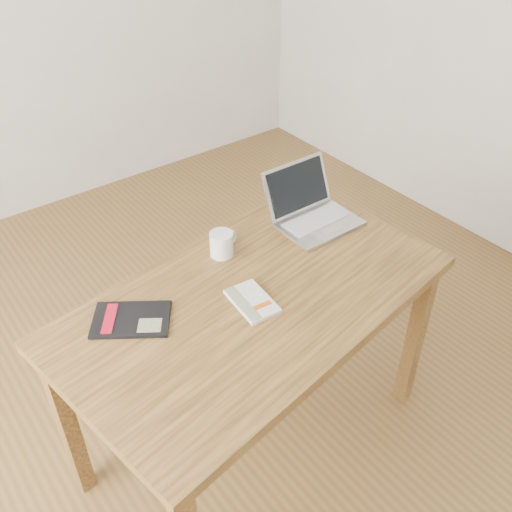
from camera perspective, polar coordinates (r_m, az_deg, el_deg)
room at (r=1.57m, az=-9.77°, el=14.34°), size 4.04×4.04×2.70m
desk at (r=1.89m, az=-0.11°, el=-6.03°), size 1.37×0.91×0.75m
white_guidebook at (r=1.79m, az=-0.39°, el=-4.57°), size 0.13×0.19×0.02m
black_guidebook at (r=1.78m, az=-12.37°, el=-6.21°), size 0.28×0.26×0.01m
laptop at (r=2.16m, az=5.56°, el=4.57°), size 0.29×0.28×0.19m
coffee_mug at (r=1.97m, az=-3.40°, el=1.28°), size 0.12×0.08×0.09m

